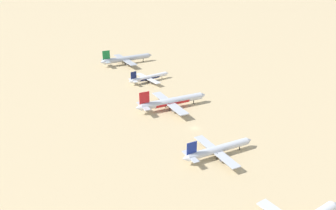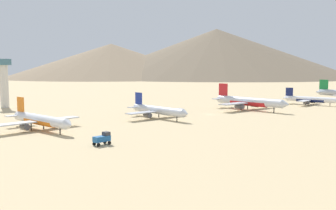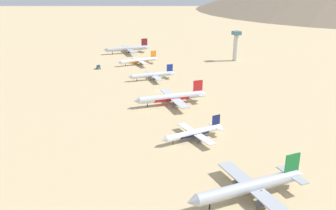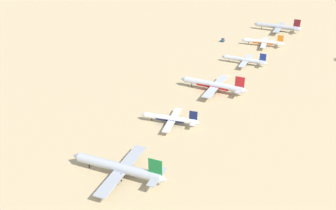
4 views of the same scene
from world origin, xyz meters
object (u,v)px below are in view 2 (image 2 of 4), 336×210
Objects in this scene: parked_jet_2 at (157,110)px; service_truck at (102,138)px; parked_jet_1 at (40,120)px; parked_jet_4 at (310,99)px; parked_jet_3 at (248,102)px; control_tower at (4,81)px.

parked_jet_2 is 7.38× the size of service_truck.
parked_jet_1 is 38.88m from service_truck.
service_truck is (21.21, -165.30, -1.48)m from parked_jet_4.
service_truck is at bearing -75.29° from parked_jet_3.
parked_jet_2 is (3.31, 54.26, -0.07)m from parked_jet_1.
control_tower reaches higher than service_truck.
parked_jet_1 is at bearing -94.70° from parked_jet_3.
parked_jet_2 is at bearing 125.04° from service_truck.
parked_jet_2 is 115.79m from parked_jet_4.
parked_jet_4 is 6.87× the size of service_truck.
control_tower is (-103.05, -99.36, 11.38)m from parked_jet_3.
parked_jet_4 is 189.86m from control_tower.
parked_jet_1 is at bearing -95.88° from parked_jet_4.
service_truck is (29.18, -111.17, -2.72)m from parked_jet_3.
parked_jet_4 is at bearing 54.12° from control_tower.
parked_jet_4 is (14.12, 114.92, -0.31)m from parked_jet_2.
parked_jet_2 is 61.56m from service_truck.
service_truck is at bearing -54.96° from parked_jet_2.
parked_jet_3 is 143.60m from control_tower.
parked_jet_4 reaches higher than service_truck.
control_tower is (-96.89, -38.57, 12.30)m from parked_jet_2.
parked_jet_3 reaches higher than service_truck.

